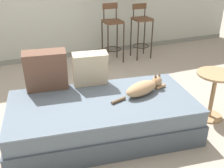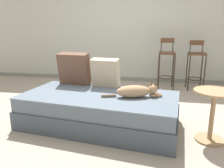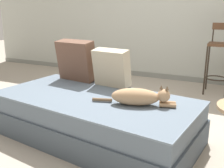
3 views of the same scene
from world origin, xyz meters
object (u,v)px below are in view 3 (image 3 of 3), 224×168
object	(u,v)px
cat	(139,97)
bar_stool_near_window	(219,55)
couch	(94,117)
throw_pillow_corner	(76,60)
throw_pillow_middle	(112,68)

from	to	relation	value
cat	bar_stool_near_window	distance (m)	2.16
cat	couch	bearing A→B (deg)	176.59
throw_pillow_corner	bar_stool_near_window	size ratio (longest dim) A/B	0.46
throw_pillow_middle	throw_pillow_corner	bearing A→B (deg)	172.42
couch	bar_stool_near_window	size ratio (longest dim) A/B	2.00
throw_pillow_middle	cat	xyz separation A→B (m)	(0.47, -0.42, -0.13)
couch	throw_pillow_corner	bearing A→B (deg)	136.63
throw_pillow_corner	throw_pillow_middle	bearing A→B (deg)	-7.58
couch	cat	world-z (taller)	cat
throw_pillow_middle	bar_stool_near_window	world-z (taller)	bar_stool_near_window
couch	cat	distance (m)	0.55
couch	throw_pillow_middle	distance (m)	0.57
bar_stool_near_window	couch	bearing A→B (deg)	-114.70
bar_stool_near_window	throw_pillow_middle	bearing A→B (deg)	-119.52
throw_pillow_corner	cat	world-z (taller)	throw_pillow_corner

